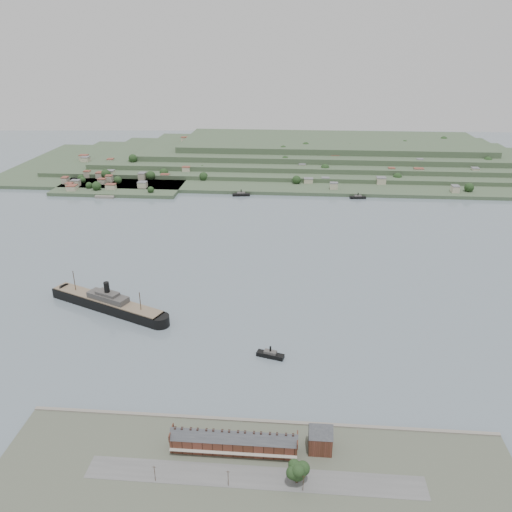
# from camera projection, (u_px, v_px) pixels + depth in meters

# --- Properties ---
(ground) EXTENTS (1400.00, 1400.00, 0.00)m
(ground) POSITION_uv_depth(u_px,v_px,m) (275.00, 284.00, 372.27)
(ground) COLOR slate
(ground) RESTS_ON ground
(near_shore) EXTENTS (220.00, 80.00, 2.60)m
(near_shore) POSITION_uv_depth(u_px,v_px,m) (253.00, 489.00, 201.16)
(near_shore) COLOR #4C5142
(near_shore) RESTS_ON ground
(terrace_row) EXTENTS (55.60, 9.80, 11.07)m
(terrace_row) POSITION_uv_depth(u_px,v_px,m) (234.00, 442.00, 216.70)
(terrace_row) COLOR #482719
(terrace_row) RESTS_ON ground
(gabled_building) EXTENTS (10.40, 10.18, 14.09)m
(gabled_building) POSITION_uv_depth(u_px,v_px,m) (320.00, 438.00, 217.07)
(gabled_building) COLOR #482719
(gabled_building) RESTS_ON ground
(far_peninsula) EXTENTS (760.00, 309.00, 30.00)m
(far_peninsula) POSITION_uv_depth(u_px,v_px,m) (306.00, 156.00, 724.80)
(far_peninsula) COLOR #3A4F35
(far_peninsula) RESTS_ON ground
(steamship) EXTENTS (96.66, 50.09, 24.58)m
(steamship) POSITION_uv_depth(u_px,v_px,m) (104.00, 302.00, 336.64)
(steamship) COLOR black
(steamship) RESTS_ON ground
(tugboat) EXTENTS (16.49, 8.36, 7.17)m
(tugboat) POSITION_uv_depth(u_px,v_px,m) (270.00, 354.00, 285.58)
(tugboat) COLOR black
(tugboat) RESTS_ON ground
(ferry_west) EXTENTS (20.81, 8.04, 7.60)m
(ferry_west) POSITION_uv_depth(u_px,v_px,m) (241.00, 194.00, 580.87)
(ferry_west) COLOR black
(ferry_west) RESTS_ON ground
(ferry_east) EXTENTS (18.61, 6.57, 6.84)m
(ferry_east) POSITION_uv_depth(u_px,v_px,m) (358.00, 197.00, 571.00)
(ferry_east) COLOR black
(ferry_east) RESTS_ON ground
(fig_tree) EXTENTS (9.63, 8.34, 10.75)m
(fig_tree) POSITION_uv_depth(u_px,v_px,m) (298.00, 471.00, 199.94)
(fig_tree) COLOR #3C2B1C
(fig_tree) RESTS_ON ground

